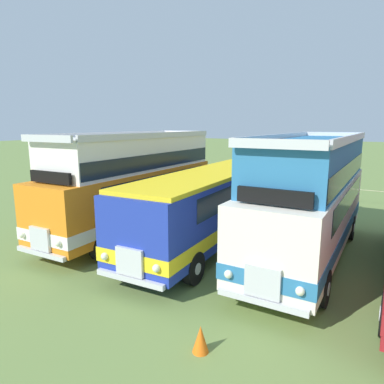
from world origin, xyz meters
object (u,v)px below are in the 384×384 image
(cone_mid_row, at_px, (201,339))
(bus_second_in_row, at_px, (212,201))
(bus_third_in_row, at_px, (311,195))
(bus_first_in_row, at_px, (136,180))

(cone_mid_row, bearing_deg, bus_second_in_row, 114.48)
(bus_third_in_row, bearing_deg, bus_first_in_row, -176.61)
(bus_second_in_row, bearing_deg, bus_third_in_row, 4.32)
(bus_first_in_row, height_order, cone_mid_row, bus_first_in_row)
(bus_second_in_row, height_order, bus_third_in_row, bus_third_in_row)
(cone_mid_row, bearing_deg, bus_third_in_row, 82.79)
(cone_mid_row, bearing_deg, bus_first_in_row, 136.92)
(bus_third_in_row, bearing_deg, bus_second_in_row, -175.68)
(bus_third_in_row, relative_size, cone_mid_row, 16.38)
(bus_first_in_row, height_order, bus_third_in_row, same)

